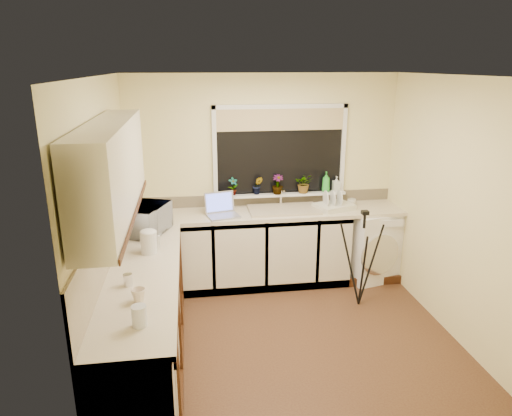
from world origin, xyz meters
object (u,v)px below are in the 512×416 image
at_px(kettle, 149,242).
at_px(cup_back, 352,202).
at_px(plant_b, 258,185).
at_px(cup_left, 139,295).
at_px(plant_d, 304,183).
at_px(soap_bottle_green, 326,182).
at_px(microwave, 147,219).
at_px(plant_a, 233,186).
at_px(glass_jug, 139,316).
at_px(laptop, 222,210).
at_px(tripod, 362,259).
at_px(dish_rack, 334,207).
at_px(washing_machine, 370,244).
at_px(steel_jar, 128,280).
at_px(plant_c, 278,184).
at_px(soap_bottle_clear, 336,184).

height_order(kettle, cup_back, kettle).
bearing_deg(plant_b, cup_left, -118.51).
height_order(plant_d, soap_bottle_green, soap_bottle_green).
xyz_separation_m(plant_b, cup_back, (1.13, -0.16, -0.21)).
xyz_separation_m(microwave, cup_left, (0.05, -1.46, -0.09)).
relative_size(kettle, plant_a, 0.93).
bearing_deg(soap_bottle_green, glass_jug, -128.26).
bearing_deg(soap_bottle_green, plant_b, 179.14).
xyz_separation_m(laptop, microwave, (-0.79, -0.46, 0.08)).
relative_size(tripod, cup_left, 10.21).
distance_m(soap_bottle_green, cup_back, 0.40).
xyz_separation_m(kettle, plant_d, (1.75, 1.27, 0.17)).
xyz_separation_m(plant_a, cup_left, (-0.91, -2.21, -0.21)).
xyz_separation_m(laptop, glass_jug, (-0.71, -2.26, 0.01)).
bearing_deg(kettle, dish_rack, 26.75).
bearing_deg(glass_jug, tripod, 37.03).
relative_size(plant_b, cup_back, 1.95).
height_order(washing_machine, plant_a, plant_a).
xyz_separation_m(tripod, steel_jar, (-2.30, -1.02, 0.41)).
height_order(plant_d, cup_back, plant_d).
relative_size(kettle, soap_bottle_green, 0.80).
relative_size(steel_jar, plant_d, 0.41).
distance_m(microwave, plant_b, 1.46).
xyz_separation_m(plant_a, soap_bottle_green, (1.13, -0.01, 0.02)).
height_order(laptop, tripod, laptop).
xyz_separation_m(plant_c, soap_bottle_green, (0.60, 0.02, 0.01)).
bearing_deg(tripod, soap_bottle_green, 82.84).
bearing_deg(steel_jar, plant_d, 45.76).
bearing_deg(soap_bottle_clear, soap_bottle_green, -174.43).
bearing_deg(washing_machine, soap_bottle_clear, 134.24).
relative_size(washing_machine, kettle, 4.31).
relative_size(soap_bottle_green, soap_bottle_clear, 1.35).
height_order(tripod, microwave, microwave).
distance_m(kettle, cup_back, 2.58).
distance_m(laptop, soap_bottle_green, 1.34).
bearing_deg(kettle, plant_c, 41.59).
xyz_separation_m(laptop, steel_jar, (-0.85, -1.65, -0.02)).
height_order(steel_jar, plant_d, plant_d).
bearing_deg(washing_machine, microwave, 177.45).
bearing_deg(soap_bottle_green, cup_back, -26.79).
relative_size(washing_machine, soap_bottle_clear, 4.65).
relative_size(plant_b, soap_bottle_green, 0.86).
bearing_deg(cup_back, dish_rack, -158.77).
height_order(kettle, soap_bottle_green, soap_bottle_green).
relative_size(washing_machine, laptop, 2.14).
xyz_separation_m(kettle, plant_b, (1.19, 1.30, 0.16)).
bearing_deg(plant_d, tripod, -64.48).
xyz_separation_m(cup_back, cup_left, (-2.33, -2.05, 0.01)).
height_order(plant_a, cup_back, plant_a).
xyz_separation_m(steel_jar, plant_c, (1.54, 1.92, 0.22)).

